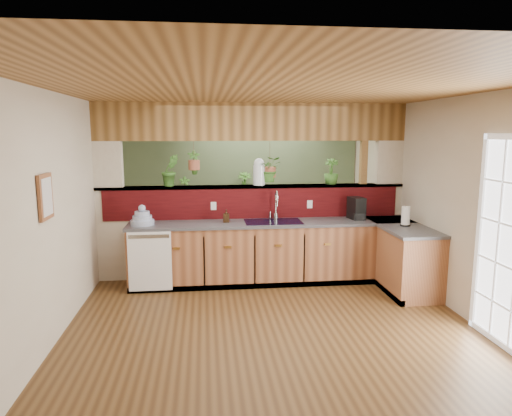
{
  "coord_description": "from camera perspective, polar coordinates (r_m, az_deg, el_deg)",
  "views": [
    {
      "loc": [
        -0.72,
        -5.42,
        2.17
      ],
      "look_at": [
        -0.03,
        0.7,
        1.15
      ],
      "focal_mm": 32.0,
      "sensor_mm": 36.0,
      "label": 1
    }
  ],
  "objects": [
    {
      "name": "wall_left",
      "position": [
        5.71,
        -22.41,
        -0.07
      ],
      "size": [
        0.02,
        7.0,
        2.6
      ],
      "primitive_type": "cube",
      "color": "beige",
      "rests_on": "ground"
    },
    {
      "name": "hanging_plant_a",
      "position": [
        6.78,
        -7.77,
        6.61
      ],
      "size": [
        0.2,
        0.17,
        0.47
      ],
      "color": "brown",
      "rests_on": "header_beam"
    },
    {
      "name": "framed_print",
      "position": [
        4.91,
        -24.8,
        1.28
      ],
      "size": [
        0.04,
        0.35,
        0.45
      ],
      "color": "brown",
      "rests_on": "wall_left"
    },
    {
      "name": "ground",
      "position": [
        5.88,
        1.09,
        -12.25
      ],
      "size": [
        4.6,
        7.0,
        0.01
      ],
      "primitive_type": "cube",
      "color": "#4C3117",
      "rests_on": "ground"
    },
    {
      "name": "ledge_plant_right",
      "position": [
        7.06,
        9.38,
        4.54
      ],
      "size": [
        0.27,
        0.27,
        0.39
      ],
      "primitive_type": "imported",
      "rotation": [
        0.0,
        0.0,
        -0.27
      ],
      "color": "#356623",
      "rests_on": "pass_through_ledge"
    },
    {
      "name": "sage_backwall",
      "position": [
        8.97,
        -1.8,
        3.84
      ],
      "size": [
        4.55,
        0.02,
        2.55
      ],
      "primitive_type": "cube",
      "color": "#526646",
      "rests_on": "ground"
    },
    {
      "name": "floor_plant",
      "position": [
        7.84,
        5.69,
        -3.91
      ],
      "size": [
        0.76,
        0.69,
        0.74
      ],
      "primitive_type": "imported",
      "rotation": [
        0.0,
        0.0,
        0.17
      ],
      "color": "#356623",
      "rests_on": "ground"
    },
    {
      "name": "countertop",
      "position": [
        6.7,
        7.27,
        -5.56
      ],
      "size": [
        4.14,
        1.52,
        0.9
      ],
      "color": "brown",
      "rests_on": "ground"
    },
    {
      "name": "pass_through_partition",
      "position": [
        6.88,
        -0.11,
        1.22
      ],
      "size": [
        4.6,
        0.21,
        2.6
      ],
      "color": "beige",
      "rests_on": "ground"
    },
    {
      "name": "soap_dispenser",
      "position": [
        6.54,
        -3.74,
        -0.99
      ],
      "size": [
        0.09,
        0.09,
        0.18
      ],
      "primitive_type": "imported",
      "rotation": [
        0.0,
        0.0,
        -0.12
      ],
      "color": "#352313",
      "rests_on": "countertop"
    },
    {
      "name": "wall_back",
      "position": [
        8.99,
        -1.81,
        3.85
      ],
      "size": [
        4.6,
        0.02,
        2.6
      ],
      "primitive_type": "cube",
      "color": "beige",
      "rests_on": "ground"
    },
    {
      "name": "shelving_console",
      "position": [
        8.83,
        -4.56,
        -1.52
      ],
      "size": [
        1.36,
        0.46,
        0.89
      ],
      "primitive_type": "cube",
      "rotation": [
        0.0,
        0.0,
        0.08
      ],
      "color": "black",
      "rests_on": "ground"
    },
    {
      "name": "dish_stack",
      "position": [
        6.53,
        -14.02,
        -1.3
      ],
      "size": [
        0.33,
        0.33,
        0.28
      ],
      "color": "#9DAACB",
      "rests_on": "countertop"
    },
    {
      "name": "wall_right",
      "position": [
        6.26,
        22.48,
        0.71
      ],
      "size": [
        0.02,
        7.0,
        2.6
      ],
      "primitive_type": "cube",
      "color": "beige",
      "rests_on": "ground"
    },
    {
      "name": "hanging_plant_b",
      "position": [
        6.85,
        1.75,
        6.23
      ],
      "size": [
        0.38,
        0.34,
        0.54
      ],
      "color": "brown",
      "rests_on": "header_beam"
    },
    {
      "name": "header_beam",
      "position": [
        6.81,
        -0.36,
        10.71
      ],
      "size": [
        4.6,
        0.15,
        0.55
      ],
      "primitive_type": "cube",
      "color": "brown",
      "rests_on": "ground"
    },
    {
      "name": "wall_front",
      "position": [
        2.23,
        13.46,
        -13.88
      ],
      "size": [
        4.6,
        0.02,
        2.6
      ],
      "primitive_type": "cube",
      "color": "beige",
      "rests_on": "ground"
    },
    {
      "name": "faucet",
      "position": [
        6.71,
        2.5,
        0.51
      ],
      "size": [
        0.19,
        0.19,
        0.43
      ],
      "color": "#B7B7B2",
      "rests_on": "countertop"
    },
    {
      "name": "pass_through_ledge",
      "position": [
        6.85,
        -0.35,
        2.7
      ],
      "size": [
        4.6,
        0.21,
        0.04
      ],
      "primitive_type": "cube",
      "color": "brown",
      "rests_on": "ground"
    },
    {
      "name": "ledge_plant_left",
      "position": [
        6.81,
        -10.67,
        4.65
      ],
      "size": [
        0.32,
        0.3,
        0.47
      ],
      "primitive_type": "imported",
      "rotation": [
        0.0,
        0.0,
        0.43
      ],
      "color": "#356623",
      "rests_on": "pass_through_ledge"
    },
    {
      "name": "shelf_plant_a",
      "position": [
        8.73,
        -8.88,
        2.59
      ],
      "size": [
        0.23,
        0.18,
        0.41
      ],
      "primitive_type": "imported",
      "rotation": [
        0.0,
        0.0,
        0.16
      ],
      "color": "#356623",
      "rests_on": "shelving_console"
    },
    {
      "name": "dishwasher",
      "position": [
        6.36,
        -13.13,
        -6.47
      ],
      "size": [
        0.58,
        0.03,
        0.82
      ],
      "color": "white",
      "rests_on": "ground"
    },
    {
      "name": "coffee_maker",
      "position": [
        6.9,
        12.46,
        -0.15
      ],
      "size": [
        0.17,
        0.29,
        0.33
      ],
      "rotation": [
        0.0,
        0.0,
        0.16
      ],
      "color": "black",
      "rests_on": "countertop"
    },
    {
      "name": "glass_jar",
      "position": [
        6.84,
        0.38,
        4.56
      ],
      "size": [
        0.18,
        0.18,
        0.4
      ],
      "color": "silver",
      "rests_on": "pass_through_ledge"
    },
    {
      "name": "navy_sink",
      "position": [
        6.6,
        2.16,
        -2.38
      ],
      "size": [
        0.82,
        0.5,
        0.18
      ],
      "color": "black",
      "rests_on": "countertop"
    },
    {
      "name": "shelf_plant_b",
      "position": [
        8.76,
        -1.47,
        2.95
      ],
      "size": [
        0.28,
        0.28,
        0.48
      ],
      "primitive_type": "imported",
      "rotation": [
        0.0,
        0.0,
        0.04
      ],
      "color": "#356623",
      "rests_on": "shelving_console"
    },
    {
      "name": "ceiling",
      "position": [
        5.48,
        1.18,
        13.9
      ],
      "size": [
        4.6,
        7.0,
        0.01
      ],
      "primitive_type": "cube",
      "color": "brown",
      "rests_on": "ground"
    },
    {
      "name": "french_door",
      "position": [
        5.21,
        28.89,
        -4.2
      ],
      "size": [
        0.06,
        1.02,
        2.16
      ],
      "primitive_type": "cube",
      "color": "white",
      "rests_on": "ground"
    },
    {
      "name": "paper_towel",
      "position": [
        6.6,
        18.21,
        -1.0
      ],
      "size": [
        0.14,
        0.14,
        0.29
      ],
      "color": "black",
      "rests_on": "countertop"
    }
  ]
}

